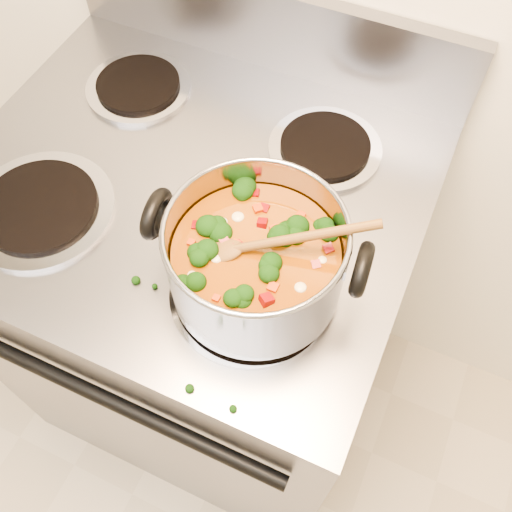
{
  "coord_description": "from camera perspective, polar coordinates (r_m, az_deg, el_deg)",
  "views": [
    {
      "loc": [
        0.42,
        0.65,
        1.67
      ],
      "look_at": [
        0.25,
        1.02,
        1.01
      ],
      "focal_mm": 40.0,
      "sensor_mm": 36.0,
      "label": 1
    }
  ],
  "objects": [
    {
      "name": "wooden_spoon",
      "position": [
        0.75,
        0.54,
        1.17
      ],
      "size": [
        0.23,
        0.12,
        0.09
      ],
      "rotation": [
        0.0,
        0.0,
        0.42
      ],
      "color": "brown",
      "rests_on": "stockpot"
    },
    {
      "name": "electric_range",
      "position": [
        1.35,
        -4.83,
        -4.58
      ],
      "size": [
        0.79,
        0.71,
        1.08
      ],
      "color": "gray",
      "rests_on": "ground"
    },
    {
      "name": "cooktop_crumbs",
      "position": [
        0.83,
        4.0,
        -5.86
      ],
      "size": [
        0.23,
        0.35,
        0.01
      ],
      "color": "black",
      "rests_on": "electric_range"
    },
    {
      "name": "stockpot",
      "position": [
        0.78,
        0.06,
        -0.37
      ],
      "size": [
        0.31,
        0.25,
        0.15
      ],
      "rotation": [
        0.0,
        0.0,
        0.11
      ],
      "color": "#96969D",
      "rests_on": "electric_range"
    }
  ]
}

